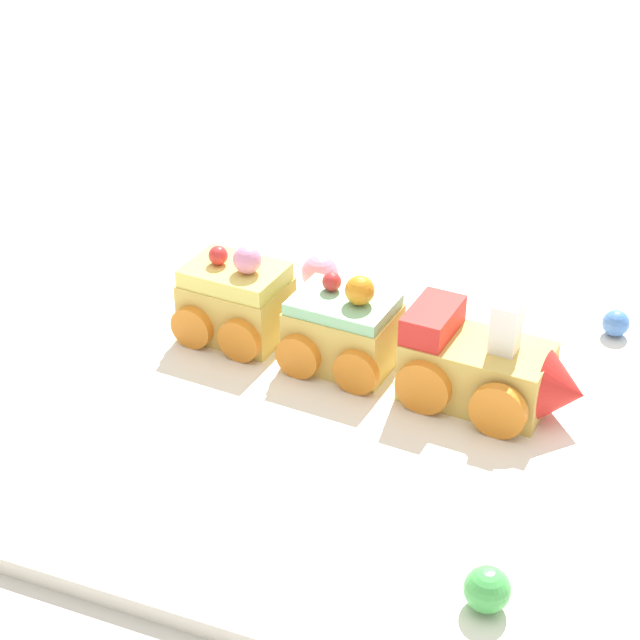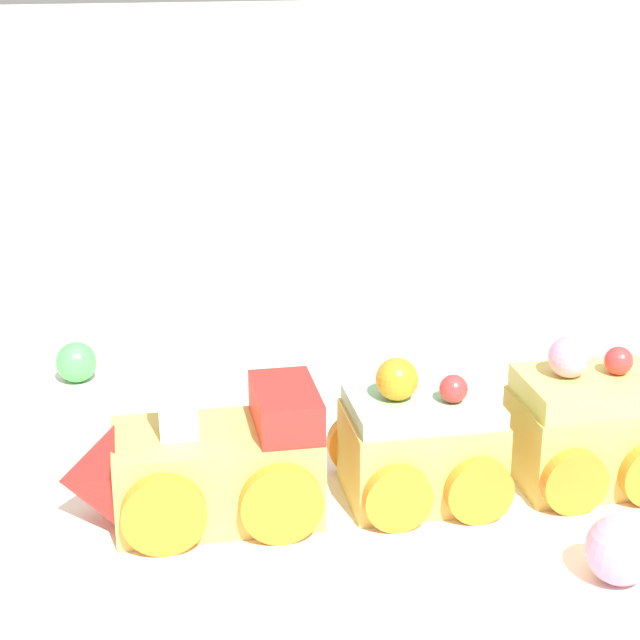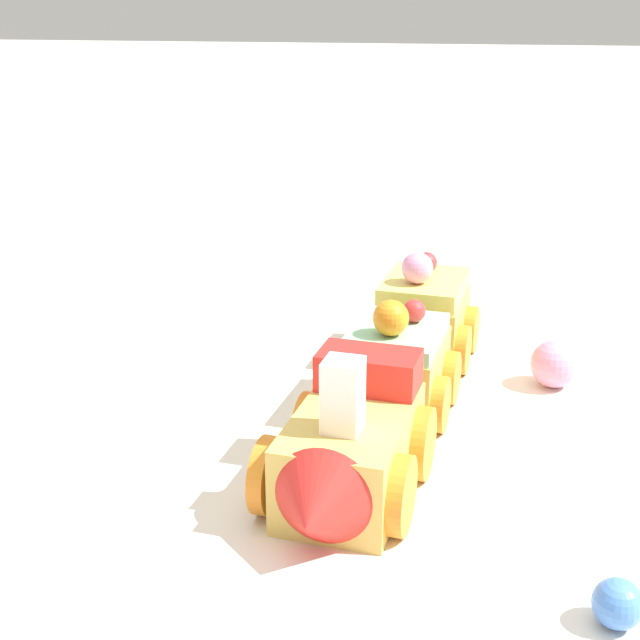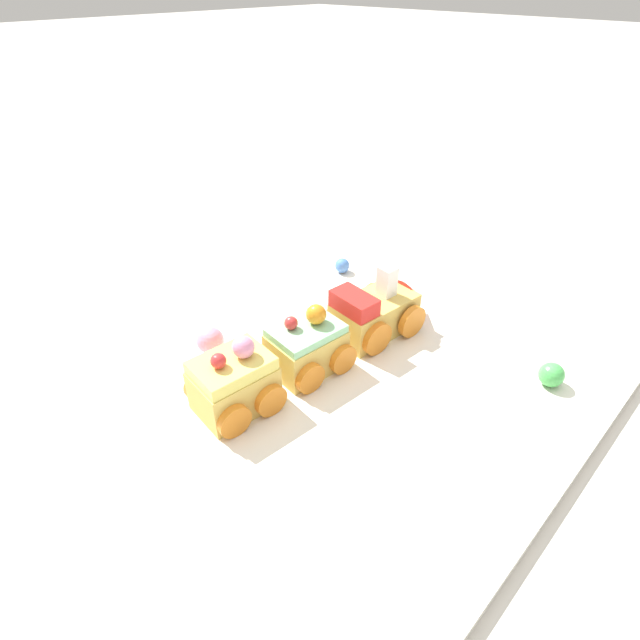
# 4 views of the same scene
# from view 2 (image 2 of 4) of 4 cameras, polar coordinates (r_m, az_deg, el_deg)

# --- Properties ---
(ground_plane) EXTENTS (10.00, 10.00, 0.00)m
(ground_plane) POSITION_cam_2_polar(r_m,az_deg,el_deg) (0.59, 1.65, -8.53)
(ground_plane) COLOR beige
(display_board) EXTENTS (0.67, 0.44, 0.01)m
(display_board) POSITION_cam_2_polar(r_m,az_deg,el_deg) (0.59, 1.66, -8.02)
(display_board) COLOR white
(display_board) RESTS_ON ground_plane
(cake_train_locomotive) EXTENTS (0.13, 0.08, 0.08)m
(cake_train_locomotive) POSITION_cam_2_polar(r_m,az_deg,el_deg) (0.52, -6.46, -7.82)
(cake_train_locomotive) COLOR #E0BC56
(cake_train_locomotive) RESTS_ON display_board
(cake_car_mint) EXTENTS (0.08, 0.08, 0.07)m
(cake_car_mint) POSITION_cam_2_polar(r_m,az_deg,el_deg) (0.54, 5.37, -6.75)
(cake_car_mint) COLOR #E0BC56
(cake_car_mint) RESTS_ON display_board
(cake_car_lemon) EXTENTS (0.08, 0.08, 0.08)m
(cake_car_lemon) POSITION_cam_2_polar(r_m,az_deg,el_deg) (0.57, 14.14, -5.66)
(cake_car_lemon) COLOR #E0BC56
(cake_car_lemon) RESTS_ON display_board
(gumball_pink) EXTENTS (0.03, 0.03, 0.03)m
(gumball_pink) POSITION_cam_2_polar(r_m,az_deg,el_deg) (0.49, 15.73, -11.72)
(gumball_pink) COLOR pink
(gumball_pink) RESTS_ON display_board
(gumball_green) EXTENTS (0.03, 0.03, 0.03)m
(gumball_green) POSITION_cam_2_polar(r_m,az_deg,el_deg) (0.70, -12.87, -2.21)
(gumball_green) COLOR #4CBC56
(gumball_green) RESTS_ON display_board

